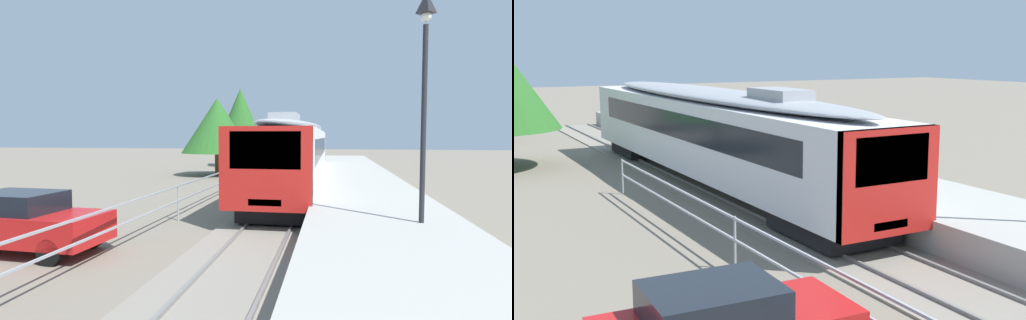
# 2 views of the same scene
# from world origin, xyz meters

# --- Properties ---
(ground_plane) EXTENTS (160.00, 160.00, 0.00)m
(ground_plane) POSITION_xyz_m (-3.00, 22.00, 0.00)
(ground_plane) COLOR slate
(track_rails) EXTENTS (3.20, 60.00, 0.14)m
(track_rails) POSITION_xyz_m (0.00, 22.00, 0.03)
(track_rails) COLOR gray
(track_rails) RESTS_ON ground
(commuter_train) EXTENTS (2.82, 20.71, 3.74)m
(commuter_train) POSITION_xyz_m (0.00, 29.71, 2.15)
(commuter_train) COLOR silver
(commuter_train) RESTS_ON track_rails
(station_platform) EXTENTS (3.90, 60.00, 0.90)m
(station_platform) POSITION_xyz_m (3.25, 22.00, 0.45)
(station_platform) COLOR #A8A59E
(station_platform) RESTS_ON ground
(platform_lamp_mid_platform) EXTENTS (0.34, 0.34, 5.35)m
(platform_lamp_mid_platform) POSITION_xyz_m (4.04, 17.67, 4.62)
(platform_lamp_mid_platform) COLOR #232328
(platform_lamp_mid_platform) RESTS_ON station_platform
(parked_hatchback_red) EXTENTS (4.08, 1.94, 1.53)m
(parked_hatchback_red) POSITION_xyz_m (-5.66, 16.54, 0.79)
(parked_hatchback_red) COLOR red
(parked_hatchback_red) RESTS_ON ground
(tree_behind_carpark) EXTENTS (5.35, 5.35, 5.78)m
(tree_behind_carpark) POSITION_xyz_m (-6.53, 37.40, 3.73)
(tree_behind_carpark) COLOR brown
(tree_behind_carpark) RESTS_ON ground
(tree_behind_station_far) EXTENTS (4.53, 4.53, 7.56)m
(tree_behind_station_far) POSITION_xyz_m (-6.86, 46.80, 4.92)
(tree_behind_station_far) COLOR brown
(tree_behind_station_far) RESTS_ON ground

